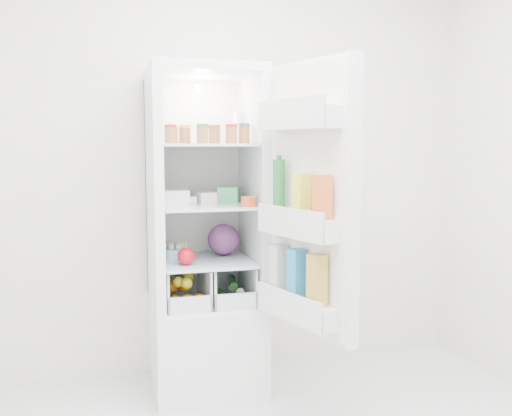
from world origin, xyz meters
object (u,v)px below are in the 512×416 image
object	(u,v)px
refrigerator	(204,271)
mushroom_bowl	(176,254)
red_cabbage	(223,240)
fridge_door	(308,206)

from	to	relation	value
refrigerator	mushroom_bowl	bearing A→B (deg)	-160.35
red_cabbage	fridge_door	bearing A→B (deg)	-66.96
red_cabbage	fridge_door	world-z (taller)	fridge_door
refrigerator	fridge_door	world-z (taller)	refrigerator
red_cabbage	mushroom_bowl	size ratio (longest dim) A/B	1.24
red_cabbage	refrigerator	bearing A→B (deg)	-167.89
refrigerator	fridge_door	distance (m)	0.85
red_cabbage	mushroom_bowl	distance (m)	0.30
refrigerator	fridge_door	xyz separation A→B (m)	(0.39, -0.62, 0.43)
mushroom_bowl	fridge_door	size ratio (longest dim) A/B	0.11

